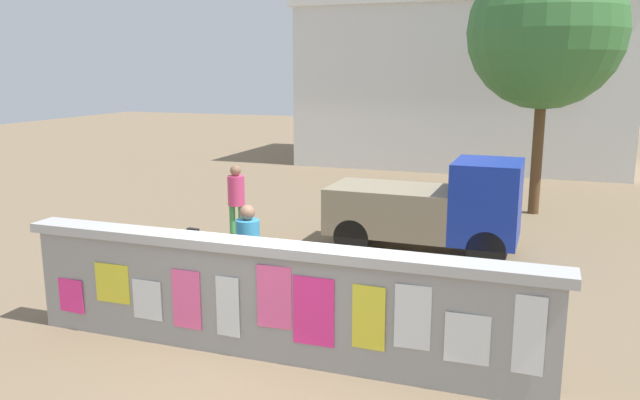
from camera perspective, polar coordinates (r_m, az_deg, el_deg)
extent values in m
plane|color=#7A664C|center=(15.31, 7.82, -1.51)|extent=(60.00, 60.00, 0.00)
cube|color=gray|center=(7.77, -4.43, -9.54)|extent=(6.67, 0.30, 1.35)
cube|color=#A8A8A8|center=(7.54, -4.52, -4.34)|extent=(6.87, 0.42, 0.12)
cube|color=#F42D8C|center=(9.21, -21.68, -8.08)|extent=(0.41, 0.03, 0.47)
cube|color=yellow|center=(8.71, -18.34, -7.20)|extent=(0.51, 0.02, 0.53)
cube|color=silver|center=(8.46, -15.42, -8.74)|extent=(0.43, 0.02, 0.53)
cube|color=#F9599E|center=(8.13, -12.04, -8.83)|extent=(0.40, 0.01, 0.76)
cube|color=silver|center=(7.86, -8.37, -9.57)|extent=(0.32, 0.02, 0.77)
cube|color=#F9599E|center=(7.53, -4.18, -8.80)|extent=(0.44, 0.03, 0.77)
cube|color=#F42D8C|center=(7.40, -0.60, -10.10)|extent=(0.50, 0.02, 0.83)
cube|color=yellow|center=(7.21, 4.43, -10.61)|extent=(0.39, 0.02, 0.76)
cube|color=silver|center=(7.08, 8.41, -10.49)|extent=(0.40, 0.03, 0.74)
cube|color=silver|center=(7.07, 13.21, -12.19)|extent=(0.48, 0.02, 0.57)
cube|color=silver|center=(6.99, 18.47, -11.59)|extent=(0.32, 0.02, 0.87)
cylinder|color=black|center=(12.82, 15.46, -2.85)|extent=(0.70, 0.21, 0.70)
cylinder|color=black|center=(11.57, 14.85, -4.39)|extent=(0.70, 0.21, 0.70)
cylinder|color=black|center=(13.25, 4.65, -1.97)|extent=(0.70, 0.21, 0.70)
cylinder|color=black|center=(12.05, 2.93, -3.36)|extent=(0.70, 0.21, 0.70)
cube|color=#1933A5|center=(12.03, 14.89, -0.09)|extent=(1.23, 1.52, 1.50)
cube|color=gray|center=(12.39, 6.52, -0.85)|extent=(2.43, 1.55, 0.90)
cylinder|color=black|center=(9.38, 3.25, -8.14)|extent=(0.61, 0.19, 0.60)
cylinder|color=black|center=(8.96, 10.92, -9.34)|extent=(0.61, 0.21, 0.60)
cube|color=#1933A5|center=(9.06, 7.03, -7.09)|extent=(1.02, 0.38, 0.32)
cube|color=black|center=(8.93, 8.27, -6.17)|extent=(0.59, 0.30, 0.10)
cube|color=#262626|center=(9.17, 3.86, -5.01)|extent=(0.12, 0.56, 0.03)
cylinder|color=black|center=(10.22, -8.30, -6.38)|extent=(0.66, 0.12, 0.66)
cylinder|color=black|center=(10.83, -12.92, -5.52)|extent=(0.66, 0.12, 0.66)
cube|color=#197233|center=(10.46, -10.72, -5.00)|extent=(0.95, 0.15, 0.06)
cylinder|color=#197233|center=(10.49, -11.42, -3.73)|extent=(0.03, 0.03, 0.40)
cube|color=black|center=(10.44, -11.47, -2.68)|extent=(0.21, 0.10, 0.05)
cube|color=black|center=(10.09, -8.63, -3.37)|extent=(0.09, 0.44, 0.03)
cylinder|color=#D83F72|center=(9.28, -5.92, -7.77)|extent=(0.12, 0.12, 0.80)
cylinder|color=#D83F72|center=(9.23, -6.99, -7.91)|extent=(0.12, 0.12, 0.80)
cylinder|color=#338CBF|center=(9.04, -6.56, -3.65)|extent=(0.48, 0.48, 0.60)
sphere|color=#8C664C|center=(8.94, -6.62, -1.12)|extent=(0.22, 0.22, 0.22)
cylinder|color=#3F994C|center=(12.89, -7.14, -2.19)|extent=(0.12, 0.12, 0.80)
cylinder|color=#3F994C|center=(12.89, -7.94, -2.22)|extent=(0.12, 0.12, 0.80)
cylinder|color=#D83F72|center=(12.74, -7.63, 0.85)|extent=(0.46, 0.46, 0.60)
sphere|color=#8C664C|center=(12.67, -7.68, 2.67)|extent=(0.22, 0.22, 0.22)
cylinder|color=brown|center=(16.16, 19.13, 4.22)|extent=(0.26, 0.26, 3.09)
sphere|color=#356D32|center=(16.07, 19.83, 14.25)|extent=(3.65, 3.65, 3.65)
cube|color=silver|center=(24.43, 12.89, 9.94)|extent=(11.38, 5.82, 5.65)
cube|color=silver|center=(24.54, 13.23, 17.13)|extent=(11.68, 6.12, 0.50)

